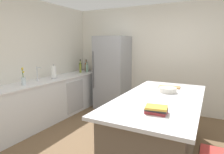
{
  "coord_description": "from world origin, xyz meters",
  "views": [
    {
      "loc": [
        1.03,
        -2.53,
        1.64
      ],
      "look_at": [
        -0.73,
        0.86,
        1.0
      ],
      "focal_mm": 30.79,
      "sensor_mm": 36.0,
      "label": 1
    }
  ],
  "objects_px": {
    "kitchen_island": "(159,127)",
    "wine_bottle": "(80,67)",
    "refrigerator": "(112,73)",
    "cookbook_stack": "(156,110)",
    "gin_bottle": "(87,68)",
    "mixing_bowl": "(168,90)",
    "paper_towel_roll": "(54,72)",
    "flower_vase": "(23,80)",
    "vinegar_bottle": "(86,67)",
    "olive_oil_bottle": "(80,68)",
    "cutting_board": "(169,87)",
    "sink_faucet": "(38,73)",
    "whiskey_bottle": "(86,67)"
  },
  "relations": [
    {
      "from": "sink_faucet",
      "to": "vinegar_bottle",
      "type": "distance_m",
      "value": 1.67
    },
    {
      "from": "kitchen_island",
      "to": "gin_bottle",
      "type": "height_order",
      "value": "gin_bottle"
    },
    {
      "from": "kitchen_island",
      "to": "wine_bottle",
      "type": "xyz_separation_m",
      "value": [
        -2.58,
        1.6,
        0.58
      ]
    },
    {
      "from": "kitchen_island",
      "to": "mixing_bowl",
      "type": "relative_size",
      "value": 8.46
    },
    {
      "from": "kitchen_island",
      "to": "paper_towel_roll",
      "type": "relative_size",
      "value": 7.19
    },
    {
      "from": "vinegar_bottle",
      "to": "olive_oil_bottle",
      "type": "bearing_deg",
      "value": -88.95
    },
    {
      "from": "gin_bottle",
      "to": "wine_bottle",
      "type": "height_order",
      "value": "wine_bottle"
    },
    {
      "from": "kitchen_island",
      "to": "whiskey_bottle",
      "type": "bearing_deg",
      "value": 143.96
    },
    {
      "from": "refrigerator",
      "to": "cookbook_stack",
      "type": "height_order",
      "value": "refrigerator"
    },
    {
      "from": "gin_bottle",
      "to": "mixing_bowl",
      "type": "relative_size",
      "value": 1.05
    },
    {
      "from": "flower_vase",
      "to": "whiskey_bottle",
      "type": "xyz_separation_m",
      "value": [
        -0.12,
        2.18,
        0.02
      ]
    },
    {
      "from": "kitchen_island",
      "to": "sink_faucet",
      "type": "height_order",
      "value": "sink_faucet"
    },
    {
      "from": "sink_faucet",
      "to": "olive_oil_bottle",
      "type": "height_order",
      "value": "olive_oil_bottle"
    },
    {
      "from": "flower_vase",
      "to": "kitchen_island",
      "type": "bearing_deg",
      "value": 6.96
    },
    {
      "from": "vinegar_bottle",
      "to": "kitchen_island",
      "type": "bearing_deg",
      "value": -35.28
    },
    {
      "from": "sink_faucet",
      "to": "mixing_bowl",
      "type": "height_order",
      "value": "sink_faucet"
    },
    {
      "from": "olive_oil_bottle",
      "to": "cutting_board",
      "type": "height_order",
      "value": "olive_oil_bottle"
    },
    {
      "from": "kitchen_island",
      "to": "wine_bottle",
      "type": "height_order",
      "value": "wine_bottle"
    },
    {
      "from": "gin_bottle",
      "to": "cutting_board",
      "type": "distance_m",
      "value": 2.62
    },
    {
      "from": "whiskey_bottle",
      "to": "mixing_bowl",
      "type": "bearing_deg",
      "value": -30.58
    },
    {
      "from": "flower_vase",
      "to": "wine_bottle",
      "type": "relative_size",
      "value": 0.97
    },
    {
      "from": "gin_bottle",
      "to": "olive_oil_bottle",
      "type": "relative_size",
      "value": 0.86
    },
    {
      "from": "sink_faucet",
      "to": "wine_bottle",
      "type": "relative_size",
      "value": 0.88
    },
    {
      "from": "refrigerator",
      "to": "sink_faucet",
      "type": "height_order",
      "value": "refrigerator"
    },
    {
      "from": "vinegar_bottle",
      "to": "mixing_bowl",
      "type": "bearing_deg",
      "value": -29.58
    },
    {
      "from": "gin_bottle",
      "to": "olive_oil_bottle",
      "type": "bearing_deg",
      "value": -115.43
    },
    {
      "from": "refrigerator",
      "to": "mixing_bowl",
      "type": "xyz_separation_m",
      "value": [
        1.69,
        -1.4,
        0.02
      ]
    },
    {
      "from": "flower_vase",
      "to": "paper_towel_roll",
      "type": "height_order",
      "value": "flower_vase"
    },
    {
      "from": "gin_bottle",
      "to": "cookbook_stack",
      "type": "relative_size",
      "value": 1.09
    },
    {
      "from": "flower_vase",
      "to": "cutting_board",
      "type": "xyz_separation_m",
      "value": [
        2.46,
        1.0,
        -0.08
      ]
    },
    {
      "from": "whiskey_bottle",
      "to": "wine_bottle",
      "type": "distance_m",
      "value": 0.28
    },
    {
      "from": "refrigerator",
      "to": "whiskey_bottle",
      "type": "relative_size",
      "value": 5.74
    },
    {
      "from": "refrigerator",
      "to": "wine_bottle",
      "type": "distance_m",
      "value": 0.94
    },
    {
      "from": "whiskey_bottle",
      "to": "cookbook_stack",
      "type": "xyz_separation_m",
      "value": [
        2.7,
        -2.54,
        -0.07
      ]
    },
    {
      "from": "paper_towel_roll",
      "to": "flower_vase",
      "type": "bearing_deg",
      "value": -87.66
    },
    {
      "from": "refrigerator",
      "to": "cookbook_stack",
      "type": "xyz_separation_m",
      "value": [
        1.77,
        -2.39,
        0.02
      ]
    },
    {
      "from": "vinegar_bottle",
      "to": "whiskey_bottle",
      "type": "bearing_deg",
      "value": 122.7
    },
    {
      "from": "whiskey_bottle",
      "to": "mixing_bowl",
      "type": "xyz_separation_m",
      "value": [
        2.62,
        -1.55,
        -0.07
      ]
    },
    {
      "from": "gin_bottle",
      "to": "cookbook_stack",
      "type": "bearing_deg",
      "value": -42.82
    },
    {
      "from": "whiskey_bottle",
      "to": "flower_vase",
      "type": "bearing_deg",
      "value": -86.91
    },
    {
      "from": "paper_towel_roll",
      "to": "gin_bottle",
      "type": "xyz_separation_m",
      "value": [
        0.07,
        1.19,
        -0.02
      ]
    },
    {
      "from": "paper_towel_roll",
      "to": "wine_bottle",
      "type": "height_order",
      "value": "wine_bottle"
    },
    {
      "from": "flower_vase",
      "to": "vinegar_bottle",
      "type": "bearing_deg",
      "value": 91.56
    },
    {
      "from": "whiskey_bottle",
      "to": "vinegar_bottle",
      "type": "distance_m",
      "value": 0.11
    },
    {
      "from": "kitchen_island",
      "to": "cookbook_stack",
      "type": "bearing_deg",
      "value": -80.31
    },
    {
      "from": "mixing_bowl",
      "to": "wine_bottle",
      "type": "bearing_deg",
      "value": 154.2
    },
    {
      "from": "refrigerator",
      "to": "cutting_board",
      "type": "xyz_separation_m",
      "value": [
        1.65,
        -1.03,
        -0.01
      ]
    },
    {
      "from": "paper_towel_roll",
      "to": "vinegar_bottle",
      "type": "relative_size",
      "value": 1.16
    },
    {
      "from": "paper_towel_roll",
      "to": "mixing_bowl",
      "type": "relative_size",
      "value": 1.18
    },
    {
      "from": "paper_towel_roll",
      "to": "vinegar_bottle",
      "type": "xyz_separation_m",
      "value": [
        -0.02,
        1.28,
        -0.03
      ]
    }
  ]
}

